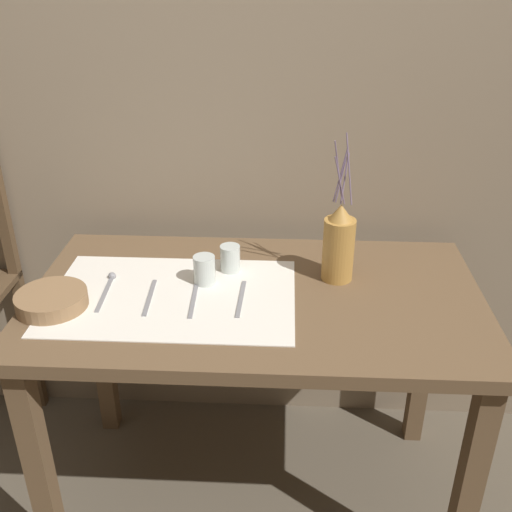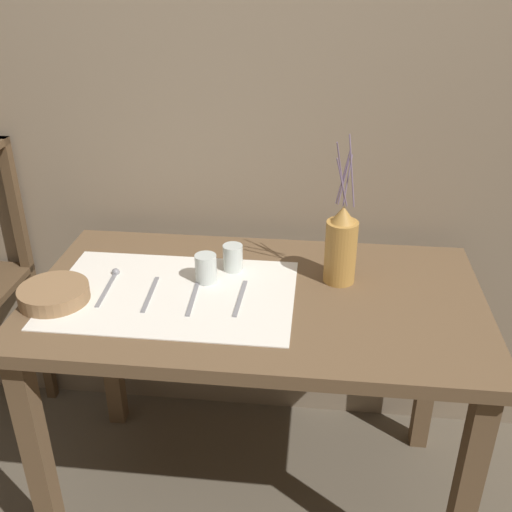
% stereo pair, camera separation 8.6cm
% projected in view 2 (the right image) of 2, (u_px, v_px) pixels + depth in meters
% --- Properties ---
extents(ground_plane, '(12.00, 12.00, 0.00)m').
position_uv_depth(ground_plane, '(256.00, 491.00, 2.07)').
color(ground_plane, brown).
extents(stone_wall_back, '(7.00, 0.06, 2.40)m').
position_uv_depth(stone_wall_back, '(272.00, 112.00, 1.93)').
color(stone_wall_back, gray).
rests_on(stone_wall_back, ground_plane).
extents(wooden_table, '(1.29, 0.72, 0.80)m').
position_uv_depth(wooden_table, '(256.00, 326.00, 1.75)').
color(wooden_table, brown).
rests_on(wooden_table, ground_plane).
extents(linen_cloth, '(0.69, 0.45, 0.00)m').
position_uv_depth(linen_cloth, '(173.00, 293.00, 1.70)').
color(linen_cloth, white).
rests_on(linen_cloth, wooden_table).
extents(pitcher_with_flowers, '(0.09, 0.09, 0.44)m').
position_uv_depth(pitcher_with_flowers, '(341.00, 247.00, 1.72)').
color(pitcher_with_flowers, '#B7843D').
rests_on(pitcher_with_flowers, wooden_table).
extents(wooden_bowl, '(0.19, 0.19, 0.05)m').
position_uv_depth(wooden_bowl, '(54.00, 294.00, 1.66)').
color(wooden_bowl, '#8E6B47').
rests_on(wooden_bowl, wooden_table).
extents(glass_tumbler_near, '(0.06, 0.06, 0.08)m').
position_uv_depth(glass_tumbler_near, '(206.00, 268.00, 1.74)').
color(glass_tumbler_near, silver).
rests_on(glass_tumbler_near, wooden_table).
extents(glass_tumbler_far, '(0.06, 0.06, 0.08)m').
position_uv_depth(glass_tumbler_far, '(233.00, 258.00, 1.81)').
color(glass_tumbler_far, silver).
rests_on(glass_tumbler_far, wooden_table).
extents(spoon_outer, '(0.03, 0.20, 0.02)m').
position_uv_depth(spoon_outer, '(112.00, 279.00, 1.76)').
color(spoon_outer, gray).
rests_on(spoon_outer, wooden_table).
extents(fork_outer, '(0.02, 0.19, 0.00)m').
position_uv_depth(fork_outer, '(150.00, 294.00, 1.69)').
color(fork_outer, gray).
rests_on(fork_outer, wooden_table).
extents(knife_center, '(0.02, 0.19, 0.00)m').
position_uv_depth(knife_center, '(193.00, 297.00, 1.67)').
color(knife_center, gray).
rests_on(knife_center, wooden_table).
extents(fork_inner, '(0.02, 0.19, 0.00)m').
position_uv_depth(fork_inner, '(240.00, 298.00, 1.67)').
color(fork_inner, gray).
rests_on(fork_inner, wooden_table).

